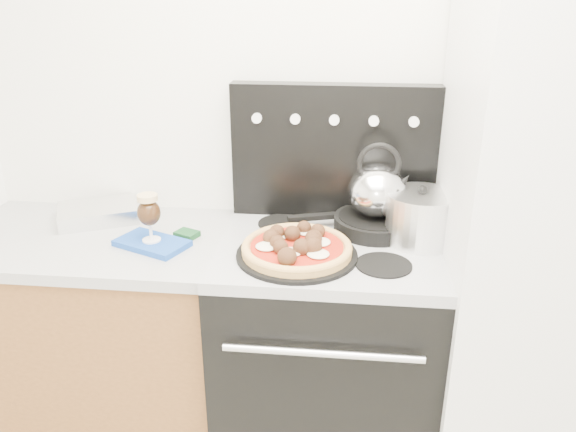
# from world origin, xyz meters

# --- Properties ---
(room_shell) EXTENTS (3.52, 3.01, 2.52)m
(room_shell) POSITION_xyz_m (0.00, 0.29, 1.25)
(room_shell) COLOR beige
(room_shell) RESTS_ON ground
(base_cabinet) EXTENTS (1.45, 0.60, 0.86)m
(base_cabinet) POSITION_xyz_m (-1.02, 1.20, 0.43)
(base_cabinet) COLOR brown
(base_cabinet) RESTS_ON ground
(countertop) EXTENTS (1.48, 0.63, 0.04)m
(countertop) POSITION_xyz_m (-1.02, 1.20, 0.88)
(countertop) COLOR #ADADAF
(countertop) RESTS_ON base_cabinet
(stove_body) EXTENTS (0.76, 0.65, 0.88)m
(stove_body) POSITION_xyz_m (0.08, 1.18, 0.44)
(stove_body) COLOR black
(stove_body) RESTS_ON ground
(cooktop) EXTENTS (0.76, 0.65, 0.04)m
(cooktop) POSITION_xyz_m (0.08, 1.18, 0.90)
(cooktop) COLOR #ADADB2
(cooktop) RESTS_ON stove_body
(backguard) EXTENTS (0.76, 0.08, 0.50)m
(backguard) POSITION_xyz_m (0.08, 1.45, 1.17)
(backguard) COLOR black
(backguard) RESTS_ON cooktop
(fridge) EXTENTS (0.64, 0.68, 1.90)m
(fridge) POSITION_xyz_m (0.78, 1.15, 0.95)
(fridge) COLOR silver
(fridge) RESTS_ON ground
(foil_sheet) EXTENTS (0.35, 0.32, 0.06)m
(foil_sheet) POSITION_xyz_m (-0.82, 1.34, 0.93)
(foil_sheet) COLOR white
(foil_sheet) RESTS_ON countertop
(oven_mitt) EXTENTS (0.28, 0.23, 0.02)m
(oven_mitt) POSITION_xyz_m (-0.54, 1.13, 0.91)
(oven_mitt) COLOR #1A49AC
(oven_mitt) RESTS_ON countertop
(beer_glass) EXTENTS (0.09, 0.09, 0.17)m
(beer_glass) POSITION_xyz_m (-0.54, 1.13, 1.01)
(beer_glass) COLOR black
(beer_glass) RESTS_ON oven_mitt
(pizza_pan) EXTENTS (0.48, 0.48, 0.01)m
(pizza_pan) POSITION_xyz_m (-0.02, 1.06, 0.93)
(pizza_pan) COLOR black
(pizza_pan) RESTS_ON cooktop
(pizza) EXTENTS (0.38, 0.38, 0.05)m
(pizza) POSITION_xyz_m (-0.02, 1.06, 0.96)
(pizza) COLOR tan
(pizza) RESTS_ON pizza_pan
(skillet) EXTENTS (0.37, 0.37, 0.05)m
(skillet) POSITION_xyz_m (0.24, 1.31, 0.95)
(skillet) COLOR black
(skillet) RESTS_ON cooktop
(tea_kettle) EXTENTS (0.26, 0.26, 0.23)m
(tea_kettle) POSITION_xyz_m (0.24, 1.31, 1.09)
(tea_kettle) COLOR silver
(tea_kettle) RESTS_ON skillet
(stock_pot) EXTENTS (0.29, 0.29, 0.17)m
(stock_pot) POSITION_xyz_m (0.39, 1.22, 1.00)
(stock_pot) COLOR silver
(stock_pot) RESTS_ON cooktop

